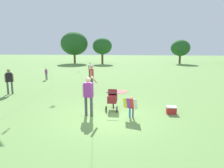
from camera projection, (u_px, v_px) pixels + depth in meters
name	position (u px, v px, depth m)	size (l,w,h in m)	color
ground_plane	(107.00, 117.00, 9.20)	(120.00, 120.00, 0.00)	#668E47
treeline_distant	(197.00, 43.00, 35.16)	(34.23, 7.17, 6.30)	brown
child_with_butterfly_kite	(131.00, 105.00, 8.98)	(0.64, 0.45, 0.96)	#4C4C51
person_adult_flyer	(88.00, 93.00, 9.20)	(0.65, 0.53, 1.84)	#4C4C51
stroller	(112.00, 97.00, 10.21)	(0.56, 1.08, 1.03)	black
person_red_shirt	(92.00, 75.00, 14.83)	(0.24, 0.56, 1.73)	#4C4C51
person_sitting_far	(90.00, 68.00, 21.39)	(0.38, 0.33, 1.40)	#232328
person_couple_left	(9.00, 79.00, 13.40)	(0.45, 0.38, 1.65)	#4C4C51
person_kid_running	(46.00, 73.00, 19.15)	(0.30, 0.25, 1.09)	#4C4C51
picnic_blanket	(118.00, 92.00, 14.27)	(1.15, 0.99, 0.02)	#CC3D3D
cooler_box	(171.00, 110.00, 9.64)	(0.45, 0.33, 0.35)	red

